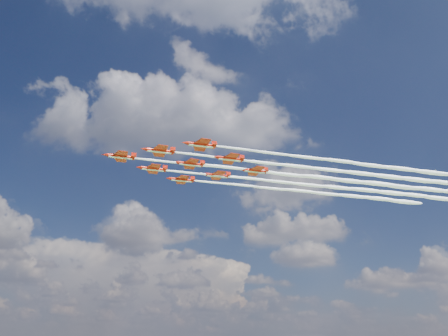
{
  "coord_description": "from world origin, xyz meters",
  "views": [
    {
      "loc": [
        11.02,
        -133.58,
        18.99
      ],
      "look_at": [
        9.13,
        -3.51,
        71.71
      ],
      "focal_mm": 35.0,
      "sensor_mm": 36.0,
      "label": 1
    }
  ],
  "objects": [
    {
      "name": "jet_lead",
      "position": [
        25.47,
        3.53,
        72.77
      ],
      "size": [
        103.34,
        34.61,
        2.57
      ],
      "rotation": [
        0.0,
        0.0,
        0.29
      ],
      "color": "#BA180A"
    },
    {
      "name": "jet_row4_starb",
      "position": [
        54.85,
        20.22,
        72.77
      ],
      "size": [
        103.34,
        34.61,
        2.57
      ],
      "rotation": [
        0.0,
        0.0,
        0.29
      ],
      "color": "#BA180A"
    },
    {
      "name": "jet_row4_port",
      "position": [
        59.18,
        5.81,
        72.77
      ],
      "size": [
        103.34,
        34.61,
        2.57
      ],
      "rotation": [
        0.0,
        0.0,
        0.29
      ],
      "color": "#BA180A"
    },
    {
      "name": "jet_row3_starb",
      "position": [
        42.17,
        24.26,
        72.77
      ],
      "size": [
        103.34,
        34.61,
        2.57
      ],
      "rotation": [
        0.0,
        0.0,
        0.29
      ],
      "color": "#BA180A"
    },
    {
      "name": "jet_row2_starb",
      "position": [
        33.82,
        13.9,
        72.77
      ],
      "size": [
        103.34,
        34.61,
        2.57
      ],
      "rotation": [
        0.0,
        0.0,
        0.29
      ],
      "color": "#BA180A"
    },
    {
      "name": "jet_tail",
      "position": [
        67.53,
        16.17,
        72.77
      ],
      "size": [
        103.34,
        34.61,
        2.57
      ],
      "rotation": [
        0.0,
        0.0,
        0.29
      ],
      "color": "#BA180A"
    },
    {
      "name": "jet_row3_port",
      "position": [
        50.83,
        -4.55,
        72.77
      ],
      "size": [
        103.34,
        34.61,
        2.57
      ],
      "rotation": [
        0.0,
        0.0,
        0.29
      ],
      "color": "#BA180A"
    },
    {
      "name": "jet_row3_centre",
      "position": [
        46.5,
        9.85,
        72.77
      ],
      "size": [
        103.34,
        34.61,
        2.57
      ],
      "rotation": [
        0.0,
        0.0,
        0.29
      ],
      "color": "#BA180A"
    },
    {
      "name": "jet_row2_port",
      "position": [
        38.15,
        -0.51,
        72.77
      ],
      "size": [
        103.34,
        34.61,
        2.57
      ],
      "rotation": [
        0.0,
        0.0,
        0.29
      ],
      "color": "#BA180A"
    }
  ]
}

